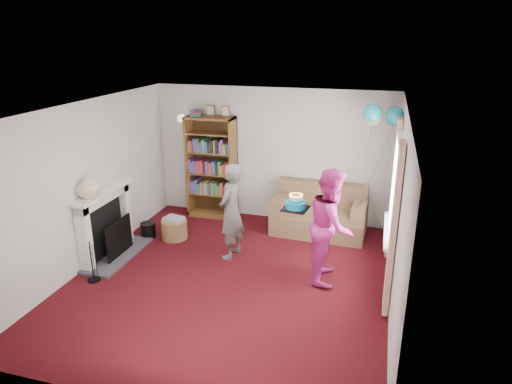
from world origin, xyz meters
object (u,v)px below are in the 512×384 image
(sofa, at_px, (320,214))
(person_magenta, at_px, (331,225))
(birthday_cake, at_px, (296,205))
(person_striped, at_px, (231,211))
(bookcase, at_px, (212,168))

(sofa, distance_m, person_magenta, 1.73)
(person_magenta, bearing_deg, birthday_cake, 86.27)
(person_striped, relative_size, birthday_cake, 4.43)
(bookcase, height_order, person_magenta, bookcase)
(sofa, xyz_separation_m, person_magenta, (0.38, -1.61, 0.51))
(bookcase, relative_size, person_magenta, 1.29)
(sofa, bearing_deg, person_magenta, -74.44)
(sofa, height_order, person_magenta, person_magenta)
(person_striped, bearing_deg, sofa, 146.85)
(person_magenta, xyz_separation_m, birthday_cake, (-0.53, 0.01, 0.26))
(sofa, xyz_separation_m, birthday_cake, (-0.15, -1.60, 0.76))
(sofa, height_order, person_striped, person_striped)
(bookcase, distance_m, person_magenta, 3.12)
(sofa, relative_size, person_striped, 1.05)
(bookcase, height_order, birthday_cake, bookcase)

